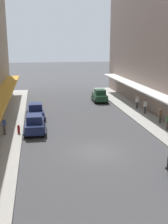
{
  "coord_description": "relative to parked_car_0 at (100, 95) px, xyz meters",
  "views": [
    {
      "loc": [
        -4.58,
        -20.04,
        8.54
      ],
      "look_at": [
        0.0,
        6.0,
        1.8
      ],
      "focal_mm": 44.37,
      "sensor_mm": 36.0,
      "label": 1
    }
  ],
  "objects": [
    {
      "name": "parked_car_0",
      "position": [
        0.0,
        0.0,
        0.0
      ],
      "size": [
        2.28,
        4.31,
        1.84
      ],
      "color": "#193D23",
      "rests_on": "ground"
    },
    {
      "name": "pedestrian_4",
      "position": [
        3.34,
        -14.69,
        0.05
      ],
      "size": [
        0.36,
        0.24,
        1.64
      ],
      "color": "#4C4238",
      "rests_on": "sidewalk_right"
    },
    {
      "name": "fire_hydrant",
      "position": [
        -10.9,
        -13.2,
        -0.38
      ],
      "size": [
        0.24,
        0.24,
        0.82
      ],
      "color": "#B21E19",
      "rests_on": "sidewalk_left"
    },
    {
      "name": "parked_car_1",
      "position": [
        -9.39,
        -12.91,
        0.0
      ],
      "size": [
        2.24,
        4.3,
        1.84
      ],
      "color": "#19234C",
      "rests_on": "ground"
    },
    {
      "name": "pedestrian_0",
      "position": [
        -12.17,
        -13.37,
        0.05
      ],
      "size": [
        0.36,
        0.24,
        1.64
      ],
      "color": "#4C4238",
      "rests_on": "sidewalk_left"
    },
    {
      "name": "parked_car_2",
      "position": [
        -9.3,
        -7.77,
        0.0
      ],
      "size": [
        2.26,
        4.3,
        1.84
      ],
      "color": "#19234C",
      "rests_on": "ground"
    },
    {
      "name": "ground_plane",
      "position": [
        -4.55,
        -18.65,
        -0.94
      ],
      "size": [
        200.0,
        200.0,
        0.0
      ],
      "primitive_type": "plane",
      "color": "#424244"
    },
    {
      "name": "pedestrian_2",
      "position": [
        3.61,
        -5.66,
        0.05
      ],
      "size": [
        0.36,
        0.24,
        1.64
      ],
      "color": "#2D2D33",
      "rests_on": "sidewalk_right"
    },
    {
      "name": "pedestrian_3",
      "position": [
        3.64,
        -12.39,
        0.05
      ],
      "size": [
        0.36,
        0.24,
        1.64
      ],
      "color": "#4C4238",
      "rests_on": "sidewalk_right"
    },
    {
      "name": "pedestrian_5",
      "position": [
        3.69,
        -8.16,
        0.07
      ],
      "size": [
        0.36,
        0.28,
        1.67
      ],
      "color": "#2D2D33",
      "rests_on": "sidewalk_right"
    }
  ]
}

